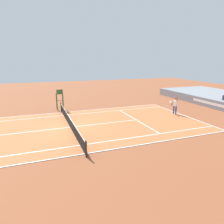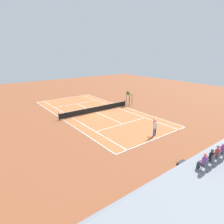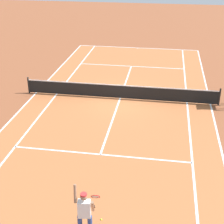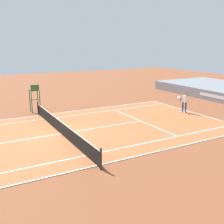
# 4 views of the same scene
# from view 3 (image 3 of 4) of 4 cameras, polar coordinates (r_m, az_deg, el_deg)

# --- Properties ---
(ground_plane) EXTENTS (80.00, 80.00, 0.00)m
(ground_plane) POSITION_cam_3_polar(r_m,az_deg,el_deg) (21.08, 1.36, 2.24)
(ground_plane) COLOR brown
(court) EXTENTS (11.08, 23.88, 0.03)m
(court) POSITION_cam_3_polar(r_m,az_deg,el_deg) (21.08, 1.36, 2.27)
(court) COLOR #B76638
(court) RESTS_ON ground
(net) EXTENTS (11.98, 0.10, 1.07)m
(net) POSITION_cam_3_polar(r_m,az_deg,el_deg) (20.88, 1.37, 3.55)
(net) COLOR black
(net) RESTS_ON ground
(tennis_player) EXTENTS (0.75, 0.70, 2.08)m
(tennis_player) POSITION_cam_3_polar(r_m,az_deg,el_deg) (11.10, -4.62, -16.76)
(tennis_player) COLOR navy
(tennis_player) RESTS_ON ground
(tennis_ball) EXTENTS (0.07, 0.07, 0.07)m
(tennis_ball) POSITION_cam_3_polar(r_m,az_deg,el_deg) (12.28, -1.82, -17.67)
(tennis_ball) COLOR #D1E533
(tennis_ball) RESTS_ON ground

